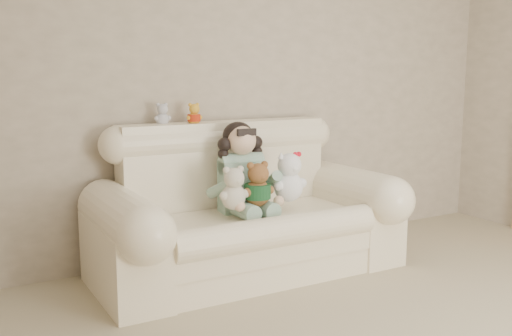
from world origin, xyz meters
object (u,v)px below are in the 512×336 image
object	(u,v)px
sofa	(249,200)
cream_teddy	(233,184)
seated_child	(241,166)
brown_teddy	(258,180)
white_cat	(289,172)

from	to	relation	value
sofa	cream_teddy	bearing A→B (deg)	-144.45
seated_child	cream_teddy	size ratio (longest dim) A/B	1.90
cream_teddy	seated_child	bearing A→B (deg)	47.32
sofa	brown_teddy	distance (m)	0.21
sofa	seated_child	xyz separation A→B (m)	(-0.01, 0.08, 0.22)
sofa	cream_teddy	xyz separation A→B (m)	(-0.19, -0.13, 0.15)
sofa	brown_teddy	world-z (taller)	sofa
brown_teddy	white_cat	xyz separation A→B (m)	(0.26, 0.03, 0.03)
brown_teddy	white_cat	size ratio (longest dim) A/B	0.86
brown_teddy	cream_teddy	size ratio (longest dim) A/B	1.06
brown_teddy	sofa	bearing A→B (deg)	107.18
seated_child	brown_teddy	xyz separation A→B (m)	(0.01, -0.21, -0.06)
seated_child	brown_teddy	size ratio (longest dim) A/B	1.80
brown_teddy	white_cat	world-z (taller)	white_cat
white_cat	cream_teddy	distance (m)	0.44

